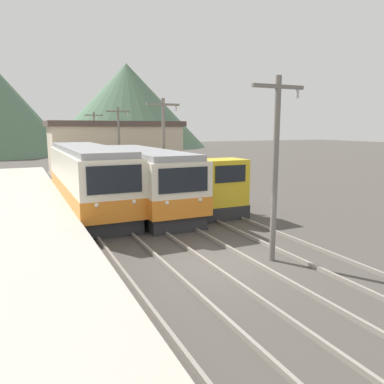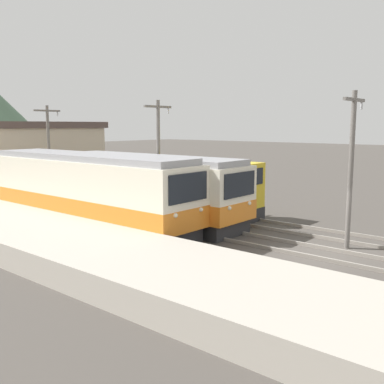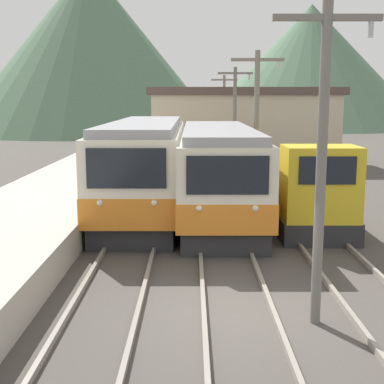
{
  "view_description": "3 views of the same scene",
  "coord_description": "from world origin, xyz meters",
  "px_view_note": "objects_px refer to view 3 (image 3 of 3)",
  "views": [
    {
      "loc": [
        -6.1,
        -10.64,
        4.57
      ],
      "look_at": [
        0.99,
        4.52,
        1.68
      ],
      "focal_mm": 35.0,
      "sensor_mm": 36.0,
      "label": 1
    },
    {
      "loc": [
        -15.74,
        -6.99,
        4.91
      ],
      "look_at": [
        -0.74,
        5.53,
        1.99
      ],
      "focal_mm": 42.0,
      "sensor_mm": 36.0,
      "label": 2
    },
    {
      "loc": [
        -0.76,
        -10.64,
        4.41
      ],
      "look_at": [
        -0.75,
        6.15,
        1.49
      ],
      "focal_mm": 50.0,
      "sensor_mm": 36.0,
      "label": 3
    }
  ],
  "objects_px": {
    "commuter_train_center": "(217,175)",
    "catenary_mast_distant": "(224,112)",
    "commuter_train_left": "(146,169)",
    "catenary_mast_mid": "(256,125)",
    "shunting_locomotive": "(309,195)",
    "catenary_mast_far": "(234,117)",
    "catenary_mast_near": "(322,152)"
  },
  "relations": [
    {
      "from": "commuter_train_center",
      "to": "catenary_mast_far",
      "type": "relative_size",
      "value": 1.86
    },
    {
      "from": "commuter_train_left",
      "to": "catenary_mast_far",
      "type": "height_order",
      "value": "catenary_mast_far"
    },
    {
      "from": "shunting_locomotive",
      "to": "catenary_mast_distant",
      "type": "xyz_separation_m",
      "value": [
        -1.49,
        23.74,
        2.22
      ]
    },
    {
      "from": "commuter_train_left",
      "to": "catenary_mast_distant",
      "type": "distance_m",
      "value": 20.87
    },
    {
      "from": "commuter_train_left",
      "to": "catenary_mast_distant",
      "type": "relative_size",
      "value": 2.07
    },
    {
      "from": "commuter_train_center",
      "to": "catenary_mast_near",
      "type": "xyz_separation_m",
      "value": [
        1.51,
        -9.93,
        1.84
      ]
    },
    {
      "from": "catenary_mast_mid",
      "to": "commuter_train_left",
      "type": "bearing_deg",
      "value": 171.87
    },
    {
      "from": "commuter_train_center",
      "to": "catenary_mast_mid",
      "type": "xyz_separation_m",
      "value": [
        1.51,
        0.55,
        1.84
      ]
    },
    {
      "from": "commuter_train_center",
      "to": "catenary_mast_distant",
      "type": "xyz_separation_m",
      "value": [
        1.51,
        21.5,
        1.84
      ]
    },
    {
      "from": "commuter_train_left",
      "to": "shunting_locomotive",
      "type": "relative_size",
      "value": 2.46
    },
    {
      "from": "shunting_locomotive",
      "to": "catenary_mast_near",
      "type": "bearing_deg",
      "value": -100.97
    },
    {
      "from": "catenary_mast_far",
      "to": "commuter_train_center",
      "type": "bearing_deg",
      "value": -97.79
    },
    {
      "from": "catenary_mast_far",
      "to": "catenary_mast_distant",
      "type": "relative_size",
      "value": 1.0
    },
    {
      "from": "commuter_train_left",
      "to": "catenary_mast_mid",
      "type": "xyz_separation_m",
      "value": [
        4.31,
        -0.62,
        1.76
      ]
    },
    {
      "from": "catenary_mast_near",
      "to": "shunting_locomotive",
      "type": "bearing_deg",
      "value": 79.03
    },
    {
      "from": "commuter_train_left",
      "to": "catenary_mast_far",
      "type": "distance_m",
      "value": 10.91
    },
    {
      "from": "catenary_mast_near",
      "to": "catenary_mast_far",
      "type": "distance_m",
      "value": 20.95
    },
    {
      "from": "catenary_mast_mid",
      "to": "catenary_mast_distant",
      "type": "relative_size",
      "value": 1.0
    },
    {
      "from": "catenary_mast_near",
      "to": "catenary_mast_mid",
      "type": "height_order",
      "value": "same"
    },
    {
      "from": "commuter_train_left",
      "to": "commuter_train_center",
      "type": "bearing_deg",
      "value": -22.52
    },
    {
      "from": "catenary_mast_near",
      "to": "catenary_mast_mid",
      "type": "relative_size",
      "value": 1.0
    },
    {
      "from": "catenary_mast_mid",
      "to": "catenary_mast_far",
      "type": "height_order",
      "value": "same"
    },
    {
      "from": "catenary_mast_far",
      "to": "catenary_mast_distant",
      "type": "xyz_separation_m",
      "value": [
        0.0,
        10.48,
        0.0
      ]
    },
    {
      "from": "catenary_mast_mid",
      "to": "catenary_mast_far",
      "type": "distance_m",
      "value": 10.48
    },
    {
      "from": "commuter_train_center",
      "to": "catenary_mast_distant",
      "type": "relative_size",
      "value": 1.86
    },
    {
      "from": "catenary_mast_distant",
      "to": "catenary_mast_mid",
      "type": "bearing_deg",
      "value": -90.0
    },
    {
      "from": "catenary_mast_mid",
      "to": "catenary_mast_far",
      "type": "bearing_deg",
      "value": 90.0
    },
    {
      "from": "shunting_locomotive",
      "to": "catenary_mast_far",
      "type": "xyz_separation_m",
      "value": [
        -1.49,
        13.26,
        2.22
      ]
    },
    {
      "from": "shunting_locomotive",
      "to": "catenary_mast_distant",
      "type": "distance_m",
      "value": 23.89
    },
    {
      "from": "commuter_train_center",
      "to": "catenary_mast_near",
      "type": "relative_size",
      "value": 1.86
    },
    {
      "from": "commuter_train_center",
      "to": "catenary_mast_distant",
      "type": "distance_m",
      "value": 21.63
    },
    {
      "from": "commuter_train_left",
      "to": "catenary_mast_mid",
      "type": "bearing_deg",
      "value": -8.13
    }
  ]
}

